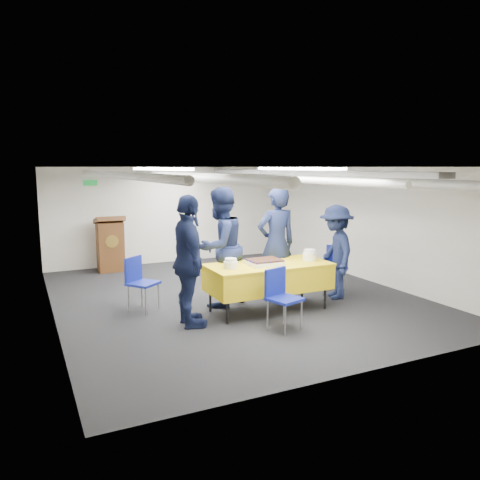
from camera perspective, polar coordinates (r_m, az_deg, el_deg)
name	(u,v)px	position (r m, az deg, el deg)	size (l,w,h in m)	color
ground	(233,296)	(8.47, -0.85, -6.87)	(7.00, 7.00, 0.00)	black
room_shell	(228,194)	(8.57, -1.45, 5.63)	(6.00, 7.00, 2.30)	silver
serving_table	(268,277)	(7.54, 3.48, -4.48)	(1.98, 0.92, 0.77)	black
sheet_cake	(265,262)	(7.40, 3.02, -2.69)	(0.54, 0.42, 0.09)	white
plate_stack_left	(231,264)	(7.13, -1.13, -2.91)	(0.22, 0.22, 0.16)	white
plate_stack_right	(310,255)	(7.82, 8.48, -1.85)	(0.23, 0.23, 0.18)	white
podium	(110,244)	(10.74, -15.54, -0.46)	(0.62, 0.53, 1.25)	brown
chair_near	(280,292)	(6.73, 4.96, -6.38)	(0.52, 0.52, 0.87)	gray
chair_right	(336,264)	(8.77, 11.60, -2.92)	(0.59, 0.59, 0.87)	gray
chair_left	(139,278)	(7.73, -12.24, -4.54)	(0.59, 0.59, 0.87)	gray
sailor_a	(276,244)	(8.08, 4.46, -0.49)	(0.72, 0.47, 1.97)	black
sailor_b	(220,247)	(7.75, -2.44, -0.85)	(0.96, 0.75, 1.98)	black
sailor_c	(189,261)	(6.75, -6.26, -2.61)	(1.12, 0.47, 1.92)	black
sailor_d	(336,252)	(8.37, 11.60, -1.42)	(1.07, 0.61, 1.65)	black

